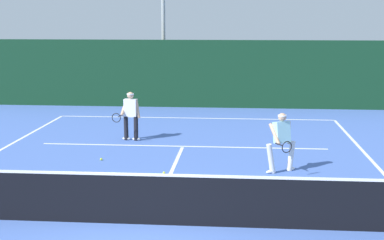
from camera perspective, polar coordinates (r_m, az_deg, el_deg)
The scene contains 11 objects.
ground_plane at distance 10.77m, azimuth -4.54°, elevation -10.63°, with size 80.00×80.00×0.00m, color #4666B6.
court_line_baseline_far at distance 21.72m, azimuth 0.36°, elevation 0.20°, with size 10.71×0.10×0.01m, color white.
court_line_service at distance 16.98m, azimuth -0.94°, elevation -2.71°, with size 8.73×0.10×0.01m, color white.
court_line_centre at distance 13.77m, azimuth -2.36°, elevation -5.86°, with size 0.10×6.40×0.01m, color white.
tennis_net at distance 10.60m, azimuth -4.58°, elevation -8.04°, with size 11.73×0.09×1.05m.
player_near at distance 14.17m, azimuth 9.18°, elevation -2.06°, with size 0.82×1.01×1.53m.
player_far at distance 17.76m, azimuth -6.33°, elevation 0.62°, with size 0.81×0.87×1.56m.
tennis_ball at distance 15.53m, azimuth -9.30°, elevation -3.99°, with size 0.07×0.07×0.07m, color #D1E033.
tennis_ball_extra at distance 14.03m, azimuth -2.90°, elevation -5.43°, with size 0.07×0.07×0.07m, color #D1E033.
back_fence_windscreen at distance 24.17m, azimuth 0.87°, elevation 4.75°, with size 20.92×0.12×2.93m, color #11351E.
light_pole at distance 25.90m, azimuth -2.97°, elevation 11.35°, with size 0.55×0.44×6.91m.
Camera 1 is at (1.69, -9.91, 3.87)m, focal length 51.98 mm.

